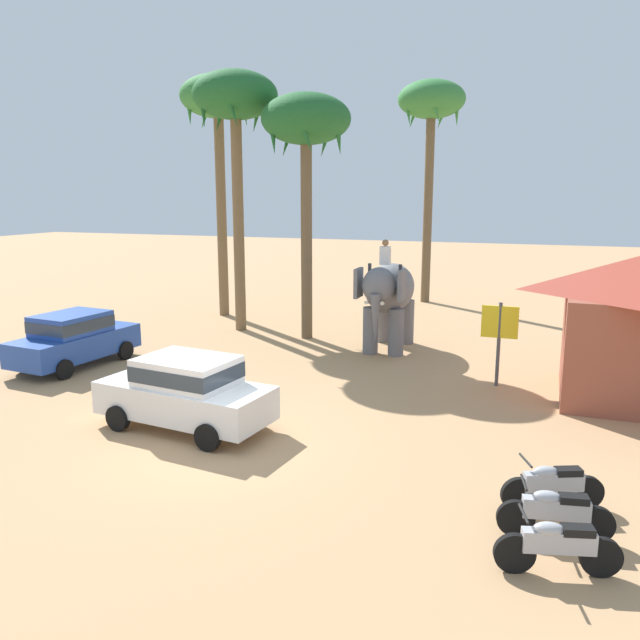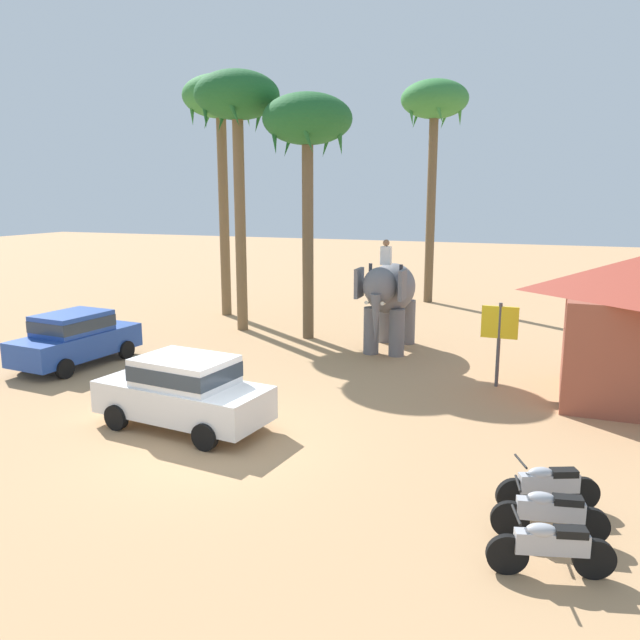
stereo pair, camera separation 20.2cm
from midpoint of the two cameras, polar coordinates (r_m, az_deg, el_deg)
The scene contains 12 objects.
ground_plane at distance 14.17m, azimuth -10.18°, elevation -10.99°, with size 120.00×120.00×0.00m, color tan.
car_sedan_foreground at distance 14.85m, azimuth -12.50°, elevation -6.21°, with size 4.27×2.23×1.70m.
car_parked_far_side at distance 21.20m, azimuth -21.73°, elevation -1.46°, with size 2.16×4.24×1.70m.
elephant_with_mahout at distance 21.65m, azimuth 5.97°, elevation 2.41°, with size 1.68×3.89×3.88m.
motorcycle_nearest_camera at distance 10.00m, azimuth 20.26°, elevation -18.63°, with size 1.76×0.69×0.94m.
motorcycle_second_in_row at distance 10.88m, azimuth 20.11°, elevation -16.05°, with size 1.79×0.59×0.94m.
motorcycle_mid_row at distance 11.76m, azimuth 19.94°, elevation -13.89°, with size 1.69×0.86×0.94m.
palm_tree_behind_elephant at distance 31.90m, azimuth 9.90°, elevation 18.38°, with size 3.20×3.20×10.66m.
palm_tree_near_hut at distance 23.23m, azimuth -1.54°, elevation 17.12°, with size 3.20×3.20×8.85m.
palm_tree_left_of_road at distance 25.01m, azimuth -7.94°, elevation 18.78°, with size 3.20×3.20×9.88m.
palm_tree_far_back at distance 28.27m, azimuth -9.46°, elevation 18.63°, with size 3.20×3.20×10.29m.
signboard_yellow at distance 18.15m, azimuth 15.70°, elevation -0.68°, with size 1.00×0.10×2.40m.
Camera 1 is at (6.70, -11.26, 5.36)m, focal length 35.19 mm.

